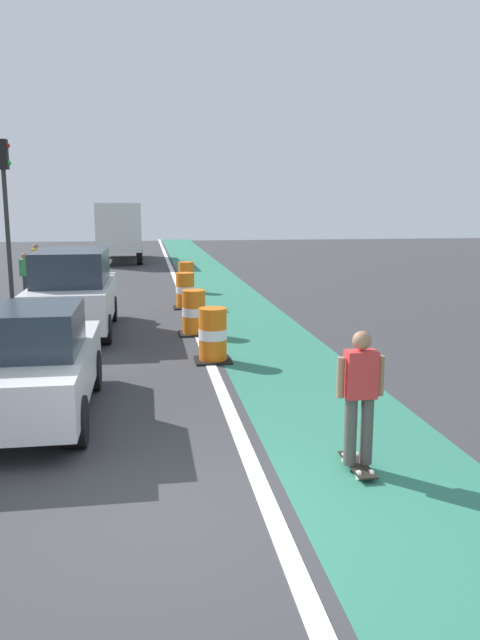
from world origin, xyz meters
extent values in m
plane|color=#38383A|center=(0.00, 0.00, 0.00)|extent=(100.00, 100.00, 0.00)
cube|color=#2D755B|center=(2.40, 12.00, 0.00)|extent=(2.50, 80.00, 0.01)
cube|color=silver|center=(0.90, 12.00, 0.01)|extent=(0.20, 80.00, 0.01)
cube|color=black|center=(2.12, 0.80, 0.07)|extent=(0.22, 0.80, 0.02)
cylinder|color=silver|center=(2.04, 1.06, 0.06)|extent=(0.04, 0.11, 0.11)
cylinder|color=silver|center=(2.19, 1.06, 0.06)|extent=(0.04, 0.11, 0.11)
cylinder|color=silver|center=(2.04, 0.54, 0.06)|extent=(0.04, 0.11, 0.11)
cylinder|color=silver|center=(2.20, 0.54, 0.06)|extent=(0.04, 0.11, 0.11)
cylinder|color=#514C47|center=(2.02, 0.80, 0.49)|extent=(0.15, 0.15, 0.82)
cylinder|color=#514C47|center=(2.22, 0.80, 0.49)|extent=(0.15, 0.15, 0.82)
cube|color=red|center=(2.12, 0.80, 1.18)|extent=(0.36, 0.22, 0.56)
cylinder|color=#9E7051|center=(1.88, 0.79, 1.15)|extent=(0.09, 0.09, 0.48)
cylinder|color=#9E7051|center=(2.36, 0.80, 1.15)|extent=(0.09, 0.09, 0.48)
sphere|color=#9E7051|center=(2.12, 0.80, 1.58)|extent=(0.22, 0.22, 0.22)
cube|color=silver|center=(-2.08, 3.30, 0.70)|extent=(1.85, 4.10, 0.72)
cube|color=#232D38|center=(-2.08, 3.05, 1.38)|extent=(1.62, 1.72, 0.64)
cylinder|color=black|center=(-1.26, 4.58, 0.34)|extent=(0.28, 0.68, 0.68)
cylinder|color=black|center=(-1.26, 2.03, 0.34)|extent=(0.28, 0.68, 0.68)
cube|color=silver|center=(-2.09, 9.57, 0.79)|extent=(1.85, 4.60, 0.90)
cube|color=#232D38|center=(-2.09, 9.57, 1.64)|extent=(1.63, 2.86, 0.80)
cylinder|color=black|center=(-2.92, 11.00, 0.34)|extent=(0.28, 0.68, 0.68)
cylinder|color=black|center=(-1.28, 11.00, 0.34)|extent=(0.28, 0.68, 0.68)
cylinder|color=black|center=(-2.91, 8.14, 0.34)|extent=(0.28, 0.68, 0.68)
cylinder|color=black|center=(-1.27, 8.15, 0.34)|extent=(0.28, 0.68, 0.68)
cylinder|color=orange|center=(0.98, 6.21, 0.25)|extent=(0.56, 0.56, 0.42)
cylinder|color=white|center=(0.98, 6.21, 0.57)|extent=(0.57, 0.57, 0.21)
cylinder|color=orange|center=(0.98, 6.21, 0.88)|extent=(0.56, 0.56, 0.42)
cube|color=black|center=(0.98, 6.21, 0.02)|extent=(0.73, 0.73, 0.04)
cylinder|color=orange|center=(0.81, 8.89, 0.25)|extent=(0.56, 0.56, 0.42)
cylinder|color=white|center=(0.81, 8.89, 0.57)|extent=(0.57, 0.57, 0.21)
cylinder|color=orange|center=(0.81, 8.89, 0.88)|extent=(0.56, 0.56, 0.42)
cube|color=black|center=(0.81, 8.89, 0.02)|extent=(0.73, 0.73, 0.04)
cylinder|color=orange|center=(0.85, 12.84, 0.25)|extent=(0.56, 0.56, 0.42)
cylinder|color=white|center=(0.85, 12.84, 0.57)|extent=(0.57, 0.57, 0.21)
cylinder|color=orange|center=(0.85, 12.84, 0.88)|extent=(0.56, 0.56, 0.42)
cube|color=black|center=(0.85, 12.84, 0.02)|extent=(0.73, 0.73, 0.04)
cylinder|color=orange|center=(1.11, 16.47, 0.25)|extent=(0.56, 0.56, 0.42)
cylinder|color=white|center=(1.11, 16.47, 0.57)|extent=(0.57, 0.57, 0.21)
cylinder|color=orange|center=(1.11, 16.47, 0.88)|extent=(0.56, 0.56, 0.42)
cube|color=black|center=(1.11, 16.47, 0.02)|extent=(0.73, 0.73, 0.04)
cube|color=silver|center=(-1.72, 28.76, 1.98)|extent=(2.41, 5.64, 2.50)
cube|color=silver|center=(-1.80, 32.61, 1.53)|extent=(2.24, 1.94, 2.10)
cylinder|color=black|center=(-2.82, 32.39, 0.48)|extent=(0.32, 0.97, 0.96)
cylinder|color=black|center=(-0.76, 32.43, 0.48)|extent=(0.32, 0.97, 0.96)
cylinder|color=black|center=(-2.72, 27.34, 0.48)|extent=(0.32, 0.97, 0.96)
cylinder|color=black|center=(-0.67, 27.38, 0.48)|extent=(0.32, 0.97, 0.96)
cylinder|color=#2D2D2D|center=(-4.60, 14.58, 2.10)|extent=(0.14, 0.14, 4.20)
cube|color=black|center=(-4.60, 14.58, 4.65)|extent=(0.32, 0.32, 0.90)
sphere|color=red|center=(-4.43, 14.58, 4.91)|extent=(0.16, 0.16, 0.16)
sphere|color=green|center=(-4.43, 14.58, 4.39)|extent=(0.16, 0.16, 0.16)
cylinder|color=#33333D|center=(-4.65, 19.67, 0.43)|extent=(0.20, 0.20, 0.86)
cube|color=gold|center=(-4.65, 19.67, 1.13)|extent=(0.34, 0.20, 0.54)
sphere|color=#9E7051|center=(-4.65, 19.67, 1.51)|extent=(0.20, 0.20, 0.20)
cylinder|color=#33333D|center=(-4.18, 14.77, 0.43)|extent=(0.20, 0.20, 0.86)
cube|color=#338C4C|center=(-4.18, 14.77, 1.13)|extent=(0.34, 0.20, 0.54)
sphere|color=#9E7051|center=(-4.18, 14.77, 1.51)|extent=(0.20, 0.20, 0.20)
camera|label=1|loc=(-0.29, -5.76, 3.10)|focal=34.41mm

